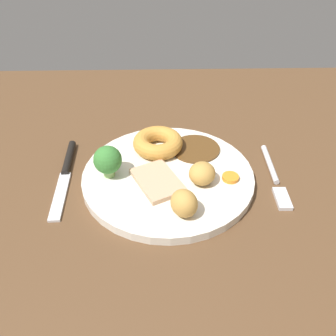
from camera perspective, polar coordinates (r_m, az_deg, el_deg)
name	(u,v)px	position (r cm, az deg, el deg)	size (l,w,h in cm)	color
dining_table	(183,185)	(60.23, 2.38, -2.60)	(120.00, 84.00, 3.60)	brown
dinner_plate	(168,177)	(57.86, 0.00, -1.33)	(26.54, 26.54, 1.40)	silver
gravy_pool	(195,149)	(62.59, 4.25, 2.98)	(8.18, 8.18, 0.30)	#563819
meat_slice_main	(158,181)	(55.35, -1.61, -2.01)	(8.37, 5.66, 0.80)	tan
yorkshire_pudding	(158,143)	(61.81, -1.57, 3.91)	(8.32, 8.32, 2.66)	#C68938
roast_potato_left	(202,173)	(55.00, 5.27, -0.84)	(3.94, 4.21, 3.24)	#BC8C42
roast_potato_right	(184,203)	(49.68, 2.49, -5.42)	(4.15, 3.57, 3.71)	#BC8C42
carrot_coin_front	(230,178)	(56.89, 9.58, -1.45)	(2.55, 2.55, 0.61)	orange
broccoli_floret	(108,160)	(56.02, -9.25, 1.16)	(4.29, 4.29, 5.09)	#8CB766
fork	(275,177)	(60.59, 16.07, -1.37)	(2.07, 15.27, 0.90)	silver
knife	(66,171)	(61.64, -15.43, -0.39)	(2.09, 18.54, 1.20)	black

